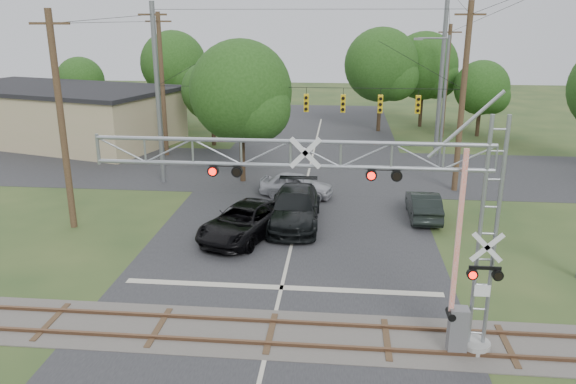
# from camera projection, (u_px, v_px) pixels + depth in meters

# --- Properties ---
(ground) EXTENTS (160.00, 160.00, 0.00)m
(ground) POSITION_uv_depth(u_px,v_px,m) (263.00, 369.00, 17.64)
(ground) COLOR #29421E
(ground) RESTS_ON ground
(road_main) EXTENTS (14.00, 90.00, 0.02)m
(road_main) POSITION_uv_depth(u_px,v_px,m) (292.00, 245.00, 27.13)
(road_main) COLOR #28282B
(road_main) RESTS_ON ground
(road_cross) EXTENTS (90.00, 12.00, 0.02)m
(road_cross) POSITION_uv_depth(u_px,v_px,m) (309.00, 170.00, 40.43)
(road_cross) COLOR #28282B
(road_cross) RESTS_ON ground
(railroad_track) EXTENTS (90.00, 3.20, 0.17)m
(railroad_track) POSITION_uv_depth(u_px,v_px,m) (271.00, 333.00, 19.53)
(railroad_track) COLOR #534D48
(railroad_track) RESTS_ON ground
(crossing_gantry) EXTENTS (12.87, 1.01, 7.87)m
(crossing_gantry) POSITION_uv_depth(u_px,v_px,m) (367.00, 207.00, 17.43)
(crossing_gantry) COLOR gray
(crossing_gantry) RESTS_ON ground
(traffic_signal_span) EXTENTS (19.34, 0.36, 11.50)m
(traffic_signal_span) POSITION_uv_depth(u_px,v_px,m) (320.00, 99.00, 34.85)
(traffic_signal_span) COLOR slate
(traffic_signal_span) RESTS_ON ground
(pickup_black) EXTENTS (4.57, 6.50, 1.65)m
(pickup_black) POSITION_uv_depth(u_px,v_px,m) (244.00, 222.00, 27.93)
(pickup_black) COLOR black
(pickup_black) RESTS_ON ground
(car_dark) EXTENTS (2.67, 6.41, 1.85)m
(car_dark) POSITION_uv_depth(u_px,v_px,m) (295.00, 208.00, 29.67)
(car_dark) COLOR black
(car_dark) RESTS_ON ground
(sedan_silver) EXTENTS (4.70, 2.54, 1.52)m
(sedan_silver) POSITION_uv_depth(u_px,v_px,m) (297.00, 185.00, 34.22)
(sedan_silver) COLOR #A2A3AA
(sedan_silver) RESTS_ON ground
(suv_dark) EXTENTS (1.60, 4.51, 1.48)m
(suv_dark) POSITION_uv_depth(u_px,v_px,m) (423.00, 205.00, 30.64)
(suv_dark) COLOR black
(suv_dark) RESTS_ON ground
(commercial_building) EXTENTS (22.58, 15.73, 4.80)m
(commercial_building) POSITION_uv_depth(u_px,v_px,m) (58.00, 114.00, 49.14)
(commercial_building) COLOR tan
(commercial_building) RESTS_ON ground
(streetlight) EXTENTS (2.50, 0.26, 9.36)m
(streetlight) POSITION_uv_depth(u_px,v_px,m) (442.00, 95.00, 39.84)
(streetlight) COLOR slate
(streetlight) RESTS_ON ground
(utility_poles) EXTENTS (26.11, 29.58, 13.49)m
(utility_poles) POSITION_uv_depth(u_px,v_px,m) (349.00, 90.00, 36.43)
(utility_poles) COLOR #3F2B1D
(utility_poles) RESTS_ON ground
(treeline) EXTENTS (50.98, 27.77, 9.73)m
(treeline) POSITION_uv_depth(u_px,v_px,m) (335.00, 75.00, 48.53)
(treeline) COLOR #332517
(treeline) RESTS_ON ground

